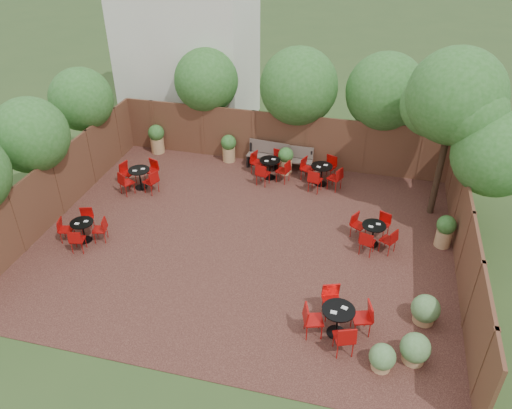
# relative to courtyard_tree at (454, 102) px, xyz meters

# --- Properties ---
(ground) EXTENTS (80.00, 80.00, 0.00)m
(ground) POSITION_rel_courtyard_tree_xyz_m (-5.37, -2.90, -3.75)
(ground) COLOR #354F23
(ground) RESTS_ON ground
(courtyard_paving) EXTENTS (12.00, 10.00, 0.02)m
(courtyard_paving) POSITION_rel_courtyard_tree_xyz_m (-5.37, -2.90, -3.74)
(courtyard_paving) COLOR #381A17
(courtyard_paving) RESTS_ON ground
(fence_back) EXTENTS (12.00, 0.08, 2.00)m
(fence_back) POSITION_rel_courtyard_tree_xyz_m (-5.37, 2.10, -2.75)
(fence_back) COLOR #573120
(fence_back) RESTS_ON ground
(fence_left) EXTENTS (0.08, 10.00, 2.00)m
(fence_left) POSITION_rel_courtyard_tree_xyz_m (-11.37, -2.90, -2.75)
(fence_left) COLOR #573120
(fence_left) RESTS_ON ground
(fence_right) EXTENTS (0.08, 10.00, 2.00)m
(fence_right) POSITION_rel_courtyard_tree_xyz_m (0.63, -2.90, -2.75)
(fence_right) COLOR #573120
(fence_right) RESTS_ON ground
(neighbour_building) EXTENTS (5.00, 4.00, 8.00)m
(neighbour_building) POSITION_rel_courtyard_tree_xyz_m (-9.87, 5.10, 0.25)
(neighbour_building) COLOR silver
(neighbour_building) RESTS_ON ground
(overhang_foliage) EXTENTS (15.64, 10.82, 2.78)m
(overhang_foliage) POSITION_rel_courtyard_tree_xyz_m (-6.25, 0.45, -1.00)
(overhang_foliage) COLOR #2A6220
(overhang_foliage) RESTS_ON ground
(courtyard_tree) EXTENTS (2.88, 2.79, 5.27)m
(courtyard_tree) POSITION_rel_courtyard_tree_xyz_m (0.00, 0.00, 0.00)
(courtyard_tree) COLOR black
(courtyard_tree) RESTS_ON courtyard_paving
(park_bench_left) EXTENTS (1.44, 0.47, 0.88)m
(park_bench_left) POSITION_rel_courtyard_tree_xyz_m (-4.80, 1.72, -3.28)
(park_bench_left) COLOR brown
(park_bench_left) RESTS_ON courtyard_paving
(park_bench_right) EXTENTS (1.57, 0.66, 0.94)m
(park_bench_right) POSITION_rel_courtyard_tree_xyz_m (-5.73, 1.73, -3.25)
(park_bench_right) COLOR brown
(park_bench_right) RESTS_ON courtyard_paving
(bistro_tables) EXTENTS (9.62, 8.34, 0.87)m
(bistro_tables) POSITION_rel_courtyard_tree_xyz_m (-5.26, -1.88, -3.32)
(bistro_tables) COLOR black
(bistro_tables) RESTS_ON courtyard_paving
(planters) EXTENTS (11.02, 4.10, 1.13)m
(planters) POSITION_rel_courtyard_tree_xyz_m (-6.02, 0.94, -3.16)
(planters) COLOR tan
(planters) RESTS_ON courtyard_paving
(low_shrubs) EXTENTS (1.57, 2.30, 0.74)m
(low_shrubs) POSITION_rel_courtyard_tree_xyz_m (-0.64, -5.83, -3.39)
(low_shrubs) COLOR tan
(low_shrubs) RESTS_ON courtyard_paving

